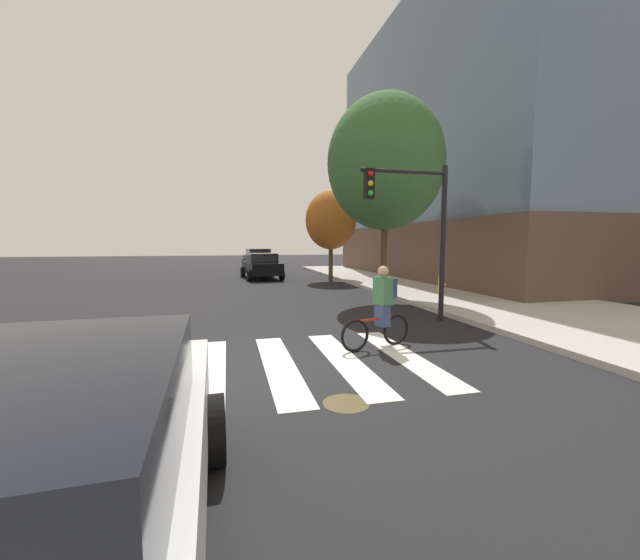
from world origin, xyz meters
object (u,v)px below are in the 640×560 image
manhole_cover (346,403)px  street_tree_mid (331,220)px  fire_hydrant (441,284)px  sedan_near (15,505)px  cyclist (381,307)px  street_tree_near (385,163)px  traffic_light_near (416,216)px  sedan_mid (261,266)px  sedan_far (258,258)px

manhole_cover → street_tree_mid: street_tree_mid is taller
fire_hydrant → sedan_near: bearing=-129.8°
cyclist → street_tree_near: bearing=66.3°
traffic_light_near → sedan_near: bearing=-130.0°
manhole_cover → street_tree_near: bearing=63.7°
fire_hydrant → street_tree_mid: size_ratio=0.15×
traffic_light_near → cyclist: bearing=-131.1°
sedan_mid → sedan_far: sedan_far is taller
sedan_near → sedan_mid: (3.08, 20.80, -0.03)m
street_tree_near → street_tree_mid: (0.10, 7.68, -1.59)m
sedan_mid → traffic_light_near: (2.89, -13.69, 2.07)m
sedan_mid → cyclist: (1.05, -15.80, 0.06)m
sedan_near → traffic_light_near: bearing=50.0°
cyclist → fire_hydrant: size_ratio=2.17×
sedan_near → street_tree_mid: (6.77, 18.48, 2.58)m
fire_hydrant → street_tree_mid: 8.29m
cyclist → manhole_cover: bearing=-122.0°
manhole_cover → street_tree_near: size_ratio=0.09×
manhole_cover → traffic_light_near: size_ratio=0.15×
fire_hydrant → traffic_light_near: bearing=-129.3°
street_tree_near → traffic_light_near: bearing=-100.7°
traffic_light_near → street_tree_mid: (0.79, 11.37, 0.54)m
sedan_near → street_tree_near: (6.67, 10.80, 4.18)m
sedan_near → traffic_light_near: traffic_light_near is taller
sedan_far → sedan_mid: bearing=-93.3°
manhole_cover → sedan_far: sedan_far is taller
street_tree_near → cyclist: bearing=-113.7°
manhole_cover → sedan_near: bearing=-135.5°
sedan_mid → sedan_near: bearing=-98.4°
street_tree_mid → cyclist: bearing=-101.1°
street_tree_mid → traffic_light_near: bearing=-94.0°
cyclist → fire_hydrant: (5.12, 6.11, -0.31)m
sedan_mid → street_tree_mid: street_tree_mid is taller
manhole_cover → cyclist: bearing=58.0°
traffic_light_near → street_tree_near: (0.70, 3.68, 2.14)m
sedan_far → street_tree_mid: street_tree_mid is taller
fire_hydrant → street_tree_near: 5.17m
fire_hydrant → cyclist: bearing=-129.9°
sedan_mid → street_tree_mid: bearing=-32.2°
sedan_mid → cyclist: bearing=-86.2°
traffic_light_near → street_tree_mid: size_ratio=0.83×
sedan_near → fire_hydrant: (9.25, 11.11, -0.29)m
sedan_near → manhole_cover: bearing=44.5°
traffic_light_near → street_tree_near: 4.31m
cyclist → sedan_far: bearing=91.2°
sedan_mid → fire_hydrant: bearing=-57.5°
sedan_far → street_tree_near: 19.96m
fire_hydrant → street_tree_near: street_tree_near is taller
cyclist → sedan_mid: bearing=93.8°
sedan_near → sedan_mid: bearing=81.6°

